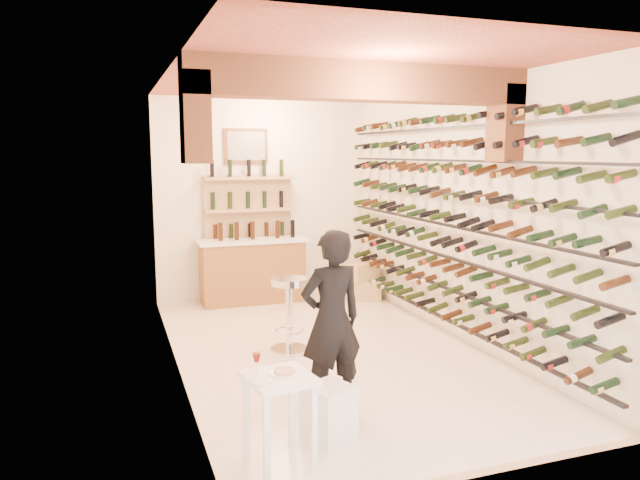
# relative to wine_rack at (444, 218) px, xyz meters

# --- Properties ---
(ground) EXTENTS (6.00, 6.00, 0.00)m
(ground) POSITION_rel_wine_rack_xyz_m (-1.53, 0.00, -1.55)
(ground) COLOR white
(ground) RESTS_ON ground
(room_shell) EXTENTS (3.52, 6.02, 3.21)m
(room_shell) POSITION_rel_wine_rack_xyz_m (-1.53, -0.26, 0.70)
(room_shell) COLOR white
(room_shell) RESTS_ON ground
(wine_rack) EXTENTS (0.32, 5.70, 2.56)m
(wine_rack) POSITION_rel_wine_rack_xyz_m (0.00, 0.00, 0.00)
(wine_rack) COLOR black
(wine_rack) RESTS_ON ground
(back_counter) EXTENTS (1.70, 0.62, 1.29)m
(back_counter) POSITION_rel_wine_rack_xyz_m (-1.83, 2.65, -1.02)
(back_counter) COLOR olive
(back_counter) RESTS_ON ground
(back_shelving) EXTENTS (1.40, 0.31, 2.73)m
(back_shelving) POSITION_rel_wine_rack_xyz_m (-1.83, 2.89, -0.38)
(back_shelving) COLOR tan
(back_shelving) RESTS_ON ground
(tasting_table) EXTENTS (0.55, 0.55, 0.84)m
(tasting_table) POSITION_rel_wine_rack_xyz_m (-2.78, -2.31, -0.98)
(tasting_table) COLOR white
(tasting_table) RESTS_ON ground
(white_stool) EXTENTS (0.46, 0.46, 0.44)m
(white_stool) POSITION_rel_wine_rack_xyz_m (-2.28, -2.04, -1.33)
(white_stool) COLOR white
(white_stool) RESTS_ON ground
(person) EXTENTS (0.66, 0.48, 1.67)m
(person) POSITION_rel_wine_rack_xyz_m (-2.06, -1.51, -0.71)
(person) COLOR black
(person) RESTS_ON ground
(chrome_barstool) EXTENTS (0.46, 0.46, 0.89)m
(chrome_barstool) POSITION_rel_wine_rack_xyz_m (-1.96, 0.16, -1.03)
(chrome_barstool) COLOR silver
(chrome_barstool) RESTS_ON ground
(crate_lower) EXTENTS (0.64, 0.53, 0.33)m
(crate_lower) POSITION_rel_wine_rack_xyz_m (-0.13, 2.20, -1.38)
(crate_lower) COLOR tan
(crate_lower) RESTS_ON ground
(crate_upper) EXTENTS (0.52, 0.43, 0.27)m
(crate_upper) POSITION_rel_wine_rack_xyz_m (-0.13, 2.20, -1.09)
(crate_upper) COLOR tan
(crate_upper) RESTS_ON crate_lower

